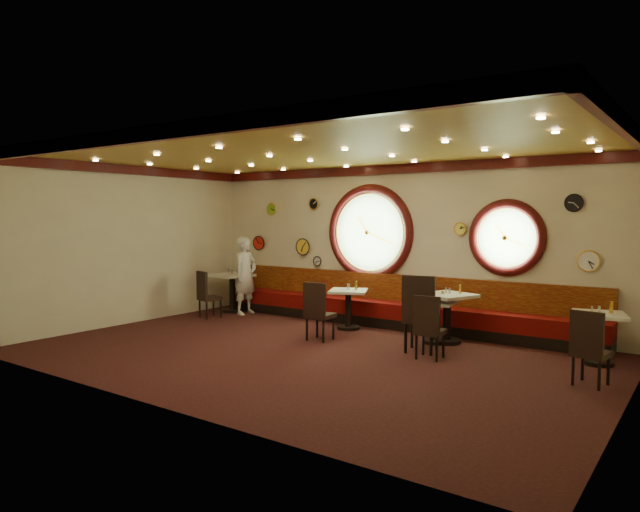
{
  "coord_description": "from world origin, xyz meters",
  "views": [
    {
      "loc": [
        5.33,
        -7.15,
        2.18
      ],
      "look_at": [
        -0.3,
        0.8,
        1.5
      ],
      "focal_mm": 32.0,
      "sensor_mm": 36.0,
      "label": 1
    }
  ],
  "objects_px": {
    "table_b": "(348,304)",
    "condiment_b_bottle": "(356,285)",
    "chair_d": "(428,323)",
    "condiment_c_bottle": "(443,296)",
    "chair_e": "(589,343)",
    "chair_c": "(420,309)",
    "table_a": "(232,288)",
    "chair_a": "(206,291)",
    "condiment_c_salt": "(432,297)",
    "chair_b": "(317,307)",
    "condiment_e_bottle": "(611,307)",
    "condiment_e_salt": "(592,309)",
    "condiment_d_bottle": "(460,289)",
    "condiment_b_pepper": "(349,287)",
    "table_d": "(447,312)",
    "condiment_d_pepper": "(450,291)",
    "condiment_a_pepper": "(232,272)",
    "condiment_a_bottle": "(238,270)",
    "condiment_b_salt": "(348,286)",
    "table_c": "(435,317)",
    "condiment_e_pepper": "(599,310)",
    "condiment_d_salt": "(446,290)",
    "condiment_a_salt": "(229,271)",
    "waiter": "(246,275)",
    "table_e": "(599,332)",
    "condiment_c_pepper": "(432,298)"
  },
  "relations": [
    {
      "from": "chair_b",
      "to": "chair_c",
      "type": "bearing_deg",
      "value": 3.92
    },
    {
      "from": "table_b",
      "to": "condiment_b_pepper",
      "type": "bearing_deg",
      "value": 107.74
    },
    {
      "from": "condiment_b_pepper",
      "to": "condiment_d_pepper",
      "type": "xyz_separation_m",
      "value": [
        2.08,
        -0.05,
        0.09
      ]
    },
    {
      "from": "condiment_a_salt",
      "to": "waiter",
      "type": "distance_m",
      "value": 0.62
    },
    {
      "from": "chair_d",
      "to": "condiment_c_salt",
      "type": "relative_size",
      "value": 5.47
    },
    {
      "from": "table_c",
      "to": "condiment_d_pepper",
      "type": "height_order",
      "value": "condiment_d_pepper"
    },
    {
      "from": "table_a",
      "to": "chair_a",
      "type": "relative_size",
      "value": 1.43
    },
    {
      "from": "condiment_a_pepper",
      "to": "condiment_a_salt",
      "type": "bearing_deg",
      "value": 157.46
    },
    {
      "from": "chair_b",
      "to": "table_b",
      "type": "bearing_deg",
      "value": 92.84
    },
    {
      "from": "condiment_b_bottle",
      "to": "condiment_c_salt",
      "type": "bearing_deg",
      "value": -5.95
    },
    {
      "from": "table_e",
      "to": "table_c",
      "type": "bearing_deg",
      "value": -178.43
    },
    {
      "from": "table_b",
      "to": "condiment_a_salt",
      "type": "height_order",
      "value": "condiment_a_salt"
    },
    {
      "from": "chair_c",
      "to": "condiment_c_bottle",
      "type": "height_order",
      "value": "chair_c"
    },
    {
      "from": "table_e",
      "to": "condiment_b_pepper",
      "type": "distance_m",
      "value": 4.46
    },
    {
      "from": "table_a",
      "to": "table_d",
      "type": "xyz_separation_m",
      "value": [
        5.3,
        -0.22,
        -0.01
      ]
    },
    {
      "from": "condiment_a_salt",
      "to": "condiment_e_bottle",
      "type": "relative_size",
      "value": 0.58
    },
    {
      "from": "condiment_c_salt",
      "to": "condiment_c_pepper",
      "type": "height_order",
      "value": "condiment_c_salt"
    },
    {
      "from": "condiment_d_salt",
      "to": "condiment_d_bottle",
      "type": "xyz_separation_m",
      "value": [
        0.22,
        0.07,
        0.03
      ]
    },
    {
      "from": "chair_e",
      "to": "condiment_b_pepper",
      "type": "relative_size",
      "value": 5.71
    },
    {
      "from": "table_c",
      "to": "condiment_b_salt",
      "type": "bearing_deg",
      "value": 172.5
    },
    {
      "from": "table_d",
      "to": "chair_c",
      "type": "height_order",
      "value": "chair_c"
    },
    {
      "from": "table_a",
      "to": "table_b",
      "type": "distance_m",
      "value": 3.26
    },
    {
      "from": "condiment_d_pepper",
      "to": "table_b",
      "type": "bearing_deg",
      "value": 179.27
    },
    {
      "from": "condiment_a_pepper",
      "to": "condiment_a_bottle",
      "type": "bearing_deg",
      "value": 83.81
    },
    {
      "from": "condiment_e_salt",
      "to": "condiment_e_bottle",
      "type": "relative_size",
      "value": 0.49
    },
    {
      "from": "condiment_b_salt",
      "to": "table_c",
      "type": "bearing_deg",
      "value": -7.5
    },
    {
      "from": "chair_c",
      "to": "condiment_b_pepper",
      "type": "relative_size",
      "value": 7.24
    },
    {
      "from": "condiment_e_bottle",
      "to": "condiment_d_salt",
      "type": "bearing_deg",
      "value": 178.41
    },
    {
      "from": "condiment_d_salt",
      "to": "condiment_c_bottle",
      "type": "height_order",
      "value": "condiment_d_salt"
    },
    {
      "from": "chair_d",
      "to": "condiment_c_bottle",
      "type": "relative_size",
      "value": 3.63
    },
    {
      "from": "condiment_d_salt",
      "to": "condiment_d_bottle",
      "type": "bearing_deg",
      "value": 18.22
    },
    {
      "from": "table_d",
      "to": "waiter",
      "type": "distance_m",
      "value": 4.85
    },
    {
      "from": "condiment_b_salt",
      "to": "condiment_e_bottle",
      "type": "distance_m",
      "value": 4.63
    },
    {
      "from": "condiment_e_salt",
      "to": "condiment_d_bottle",
      "type": "bearing_deg",
      "value": 175.74
    },
    {
      "from": "condiment_b_pepper",
      "to": "condiment_c_salt",
      "type": "bearing_deg",
      "value": -3.93
    },
    {
      "from": "condiment_a_pepper",
      "to": "condiment_e_bottle",
      "type": "bearing_deg",
      "value": -1.39
    },
    {
      "from": "condiment_b_pepper",
      "to": "waiter",
      "type": "distance_m",
      "value": 2.79
    },
    {
      "from": "condiment_b_salt",
      "to": "condiment_e_pepper",
      "type": "height_order",
      "value": "condiment_e_pepper"
    },
    {
      "from": "table_c",
      "to": "condiment_c_salt",
      "type": "distance_m",
      "value": 0.35
    },
    {
      "from": "condiment_c_bottle",
      "to": "condiment_e_bottle",
      "type": "xyz_separation_m",
      "value": [
        2.59,
        0.05,
        0.04
      ]
    },
    {
      "from": "waiter",
      "to": "table_c",
      "type": "bearing_deg",
      "value": -93.87
    },
    {
      "from": "condiment_b_salt",
      "to": "condiment_e_bottle",
      "type": "xyz_separation_m",
      "value": [
        4.63,
        -0.13,
        0.04
      ]
    },
    {
      "from": "chair_b",
      "to": "condiment_e_pepper",
      "type": "distance_m",
      "value": 4.43
    },
    {
      "from": "table_e",
      "to": "condiment_a_salt",
      "type": "height_order",
      "value": "condiment_a_salt"
    },
    {
      "from": "condiment_b_salt",
      "to": "condiment_c_bottle",
      "type": "relative_size",
      "value": 0.63
    },
    {
      "from": "table_b",
      "to": "chair_e",
      "type": "xyz_separation_m",
      "value": [
        4.52,
        -1.38,
        0.08
      ]
    },
    {
      "from": "table_a",
      "to": "chair_a",
      "type": "xyz_separation_m",
      "value": [
        0.14,
        -0.94,
        0.03
      ]
    },
    {
      "from": "chair_c",
      "to": "chair_e",
      "type": "xyz_separation_m",
      "value": [
        2.55,
        -0.4,
        -0.15
      ]
    },
    {
      "from": "condiment_b_salt",
      "to": "condiment_a_bottle",
      "type": "height_order",
      "value": "condiment_a_bottle"
    },
    {
      "from": "table_b",
      "to": "condiment_b_bottle",
      "type": "distance_m",
      "value": 0.4
    }
  ]
}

